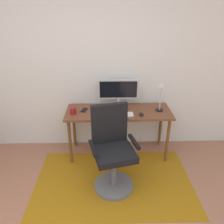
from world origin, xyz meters
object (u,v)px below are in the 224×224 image
computer_mouse (141,114)px  desk (118,116)px  keyboard (118,114)px  cell_phone (84,110)px  monitor (118,91)px  coffee_cup (73,111)px  desk_lamp (161,92)px  office_chair (113,154)px

computer_mouse → desk: bearing=153.3°
keyboard → cell_phone: 0.50m
monitor → coffee_cup: monitor is taller
monitor → desk_lamp: same height
desk → monitor: 0.36m
desk_lamp → desk: bearing=179.9°
keyboard → desk_lamp: size_ratio=1.03×
desk → coffee_cup: (-0.63, -0.08, 0.12)m
computer_mouse → cell_phone: size_ratio=0.74×
keyboard → computer_mouse: size_ratio=4.13×
desk → monitor: (0.00, 0.14, 0.33)m
desk → computer_mouse: 0.35m
cell_phone → desk_lamp: desk_lamp is taller
keyboard → computer_mouse: 0.33m
office_chair → desk_lamp: bearing=30.7°
keyboard → computer_mouse: computer_mouse is taller
coffee_cup → desk_lamp: size_ratio=0.23×
desk → desk_lamp: desk_lamp is taller
monitor → cell_phone: size_ratio=4.10×
coffee_cup → desk_lamp: bearing=3.8°
monitor → desk_lamp: 0.60m
computer_mouse → office_chair: office_chair is taller
cell_phone → desk_lamp: 1.11m
desk_lamp → coffee_cup: bearing=-176.2°
monitor → office_chair: size_ratio=0.54×
keyboard → cell_phone: keyboard is taller
computer_mouse → cell_phone: computer_mouse is taller
keyboard → computer_mouse: (0.33, -0.02, 0.01)m
desk → desk_lamp: size_ratio=3.56×
computer_mouse → coffee_cup: (-0.94, 0.07, 0.03)m
desk_lamp → computer_mouse: bearing=-151.5°
coffee_cup → desk: bearing=7.4°
monitor → keyboard: bearing=-94.5°
keyboard → office_chair: 0.61m
desk → keyboard: keyboard is taller
keyboard → desk_lamp: 0.67m
computer_mouse → desk_lamp: bearing=28.5°
cell_phone → office_chair: bearing=-46.5°
computer_mouse → desk_lamp: 0.41m
computer_mouse → office_chair: (-0.41, -0.53, -0.27)m
cell_phone → office_chair: office_chair is taller
desk → computer_mouse: bearing=-26.7°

